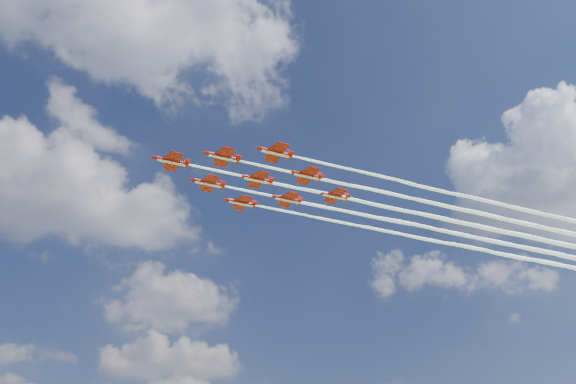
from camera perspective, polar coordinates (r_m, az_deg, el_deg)
name	(u,v)px	position (r m, az deg, el deg)	size (l,w,h in m)	color
jet_lead	(427,215)	(160.72, 13.97, -2.32)	(149.62, 10.03, 2.42)	#A60E09
jet_row2_port	(473,212)	(162.59, 18.33, -1.96)	(149.62, 10.03, 2.42)	#A60E09
jet_row2_starb	(446,231)	(171.15, 15.73, -3.88)	(149.62, 10.03, 2.42)	#A60E09
jet_row3_port	(521,209)	(165.37, 22.55, -1.60)	(149.62, 10.03, 2.42)	#A60E09
jet_row3_centre	(490,229)	(173.33, 19.80, -3.52)	(149.62, 10.03, 2.42)	#A60E09
jet_row3_starb	(462,246)	(181.84, 17.29, -5.26)	(149.62, 10.03, 2.42)	#A60E09
jet_row4_port	(534,226)	(176.37, 23.75, -3.15)	(149.62, 10.03, 2.42)	#A60E09
jet_row4_starb	(504,243)	(184.30, 21.11, -4.89)	(149.62, 10.03, 2.42)	#A60E09
jet_tail	(547,241)	(187.55, 24.80, -4.52)	(149.62, 10.03, 2.42)	#A60E09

